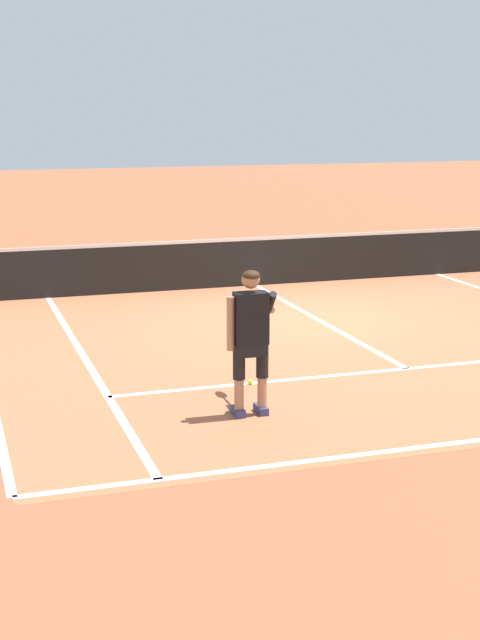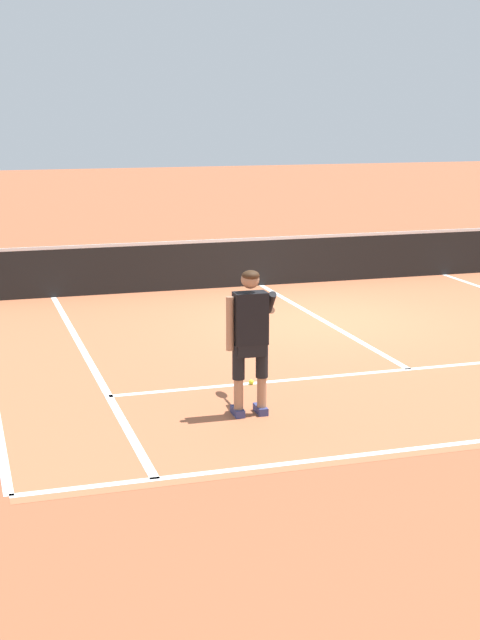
# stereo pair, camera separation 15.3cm
# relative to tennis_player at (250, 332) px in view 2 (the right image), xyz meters

# --- Properties ---
(ground_plane) EXTENTS (80.00, 80.00, 0.00)m
(ground_plane) POSITION_rel_tennis_player_xyz_m (2.65, 4.36, -0.99)
(ground_plane) COLOR #9E5133
(court_inner_surface) EXTENTS (10.98, 9.55, 0.00)m
(court_inner_surface) POSITION_rel_tennis_player_xyz_m (2.65, 2.99, -0.99)
(court_inner_surface) COLOR #B2603D
(court_inner_surface) RESTS_ON ground
(line_service) EXTENTS (8.23, 0.10, 0.01)m
(line_service) POSITION_rel_tennis_player_xyz_m (2.65, 1.17, -0.99)
(line_service) COLOR white
(line_service) RESTS_ON ground
(line_centre_service) EXTENTS (0.10, 6.40, 0.01)m
(line_centre_service) POSITION_rel_tennis_player_xyz_m (2.65, 4.37, -0.99)
(line_centre_service) COLOR white
(line_centre_service) RESTS_ON ground
(line_singles_left) EXTENTS (0.10, 9.15, 0.01)m
(line_singles_left) POSITION_rel_tennis_player_xyz_m (-1.46, 2.99, -0.99)
(line_singles_left) COLOR white
(line_singles_left) RESTS_ON ground
(tennis_net) EXTENTS (11.96, 0.08, 1.07)m
(tennis_net) POSITION_rel_tennis_player_xyz_m (2.65, 7.57, -0.49)
(tennis_net) COLOR #333338
(tennis_net) RESTS_ON ground
(tennis_player) EXTENTS (0.64, 1.11, 1.71)m
(tennis_player) POSITION_rel_tennis_player_xyz_m (0.00, 0.00, 0.00)
(tennis_player) COLOR navy
(tennis_player) RESTS_ON ground
(tennis_ball_near_feet) EXTENTS (0.07, 0.07, 0.07)m
(tennis_ball_near_feet) POSITION_rel_tennis_player_xyz_m (0.38, 1.13, -0.96)
(tennis_ball_near_feet) COLOR #CCE02D
(tennis_ball_near_feet) RESTS_ON ground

